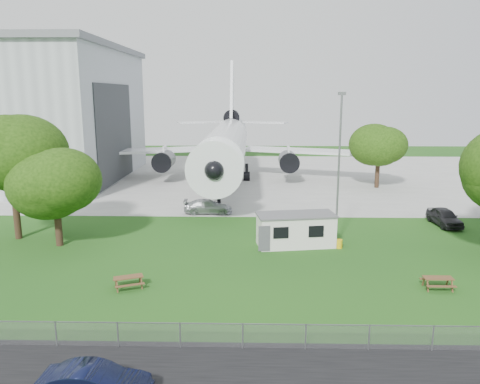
{
  "coord_description": "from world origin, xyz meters",
  "views": [
    {
      "loc": [
        1.33,
        -29.9,
        11.97
      ],
      "look_at": [
        0.47,
        8.0,
        4.0
      ],
      "focal_mm": 35.0,
      "sensor_mm": 36.0,
      "label": 1
    }
  ],
  "objects_px": {
    "airliner": "(227,142)",
    "picnic_west": "(129,288)",
    "site_cabin": "(296,230)",
    "picnic_east": "(437,289)"
  },
  "relations": [
    {
      "from": "airliner",
      "to": "picnic_west",
      "type": "distance_m",
      "value": 38.97
    },
    {
      "from": "picnic_west",
      "to": "picnic_east",
      "type": "height_order",
      "value": "same"
    },
    {
      "from": "picnic_west",
      "to": "picnic_east",
      "type": "bearing_deg",
      "value": -21.01
    },
    {
      "from": "airliner",
      "to": "site_cabin",
      "type": "bearing_deg",
      "value": -76.73
    },
    {
      "from": "picnic_west",
      "to": "picnic_east",
      "type": "distance_m",
      "value": 19.38
    },
    {
      "from": "site_cabin",
      "to": "picnic_west",
      "type": "bearing_deg",
      "value": -142.4
    },
    {
      "from": "picnic_east",
      "to": "airliner",
      "type": "bearing_deg",
      "value": 111.81
    },
    {
      "from": "airliner",
      "to": "picnic_east",
      "type": "height_order",
      "value": "airliner"
    },
    {
      "from": "site_cabin",
      "to": "picnic_west",
      "type": "xyz_separation_m",
      "value": [
        -11.29,
        -8.7,
        -1.31
      ]
    },
    {
      "from": "airliner",
      "to": "site_cabin",
      "type": "relative_size",
      "value": 6.89
    }
  ]
}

